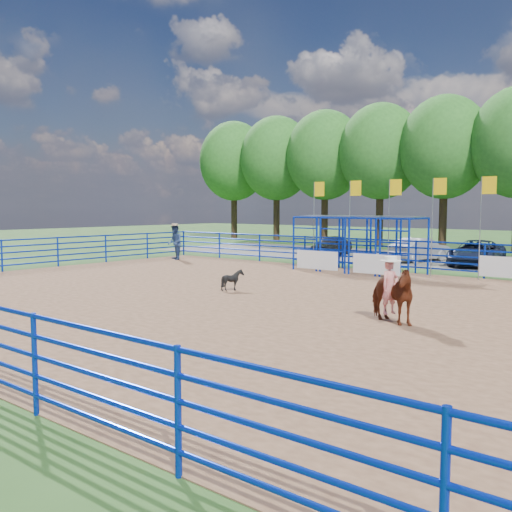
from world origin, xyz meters
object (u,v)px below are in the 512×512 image
(car_a, at_px, (331,245))
(car_c, at_px, (477,253))
(calf, at_px, (233,280))
(car_b, at_px, (420,249))
(horse_and_rider, at_px, (390,290))
(spectator_cowboy, at_px, (175,242))

(car_a, height_order, car_c, car_c)
(calf, bearing_deg, car_a, -4.25)
(calf, xyz_separation_m, car_b, (0.60, 14.76, 0.25))
(horse_and_rider, height_order, car_c, horse_and_rider)
(car_b, relative_size, car_c, 0.84)
(spectator_cowboy, distance_m, car_a, 9.81)
(car_c, bearing_deg, spectator_cowboy, -157.87)
(calf, distance_m, car_c, 14.82)
(car_a, bearing_deg, calf, -76.42)
(horse_and_rider, distance_m, spectator_cowboy, 19.13)
(spectator_cowboy, height_order, car_b, spectator_cowboy)
(car_a, bearing_deg, car_b, -9.40)
(horse_and_rider, relative_size, calf, 3.16)
(calf, xyz_separation_m, car_a, (-5.28, 15.15, 0.22))
(horse_and_rider, height_order, car_b, horse_and_rider)
(calf, distance_m, car_a, 16.04)
(calf, xyz_separation_m, spectator_cowboy, (-10.33, 6.74, 0.63))
(car_a, bearing_deg, spectator_cowboy, -126.63)
(spectator_cowboy, relative_size, car_b, 0.52)
(spectator_cowboy, bearing_deg, car_a, 59.03)
(calf, distance_m, car_b, 14.77)
(car_b, xyz_separation_m, car_c, (3.21, -0.44, 0.01))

